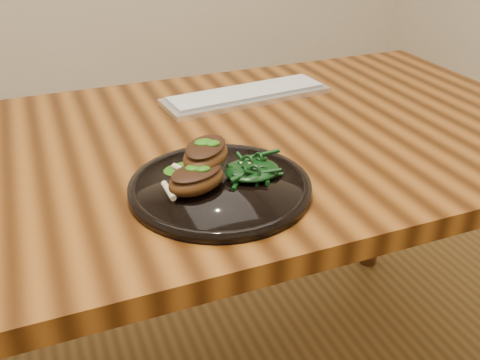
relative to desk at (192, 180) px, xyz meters
name	(u,v)px	position (x,y,z in m)	size (l,w,h in m)	color
desk	(192,180)	(0.00, 0.00, 0.00)	(1.60, 0.80, 0.75)	#331806
plate	(220,187)	(-0.01, -0.20, 0.09)	(0.30, 0.30, 0.02)	black
lamb_chop_front	(196,179)	(-0.05, -0.21, 0.12)	(0.12, 0.10, 0.05)	#46250D
lamb_chop_back	(205,154)	(-0.02, -0.17, 0.14)	(0.12, 0.13, 0.05)	#46250D
herb_smear	(186,169)	(-0.05, -0.13, 0.10)	(0.08, 0.05, 0.00)	#144B08
greens_heap	(252,167)	(0.05, -0.19, 0.12)	(0.09, 0.09, 0.04)	black
keyboard	(246,95)	(0.20, 0.19, 0.09)	(0.41, 0.16, 0.02)	silver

